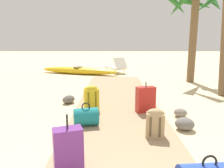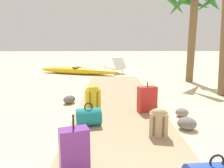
% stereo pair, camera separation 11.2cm
% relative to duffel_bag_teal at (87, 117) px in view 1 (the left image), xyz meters
% --- Properties ---
extents(ground_plane, '(60.00, 60.00, 0.00)m').
position_rel_duffel_bag_teal_xyz_m(ground_plane, '(0.62, 0.35, -0.25)').
color(ground_plane, beige).
extents(boardwalk, '(1.98, 9.12, 0.08)m').
position_rel_duffel_bag_teal_xyz_m(boardwalk, '(0.62, 1.27, -0.21)').
color(boardwalk, tan).
rests_on(boardwalk, ground).
extents(duffel_bag_teal, '(0.52, 0.43, 0.45)m').
position_rel_duffel_bag_teal_xyz_m(duffel_bag_teal, '(0.00, 0.00, 0.00)').
color(duffel_bag_teal, '#197A7F').
rests_on(duffel_bag_teal, boardwalk).
extents(backpack_yellow, '(0.37, 0.28, 0.58)m').
position_rel_duffel_bag_teal_xyz_m(backpack_yellow, '(0.02, 0.97, 0.13)').
color(backpack_yellow, gold).
rests_on(backpack_yellow, boardwalk).
extents(backpack_tan, '(0.33, 0.25, 0.49)m').
position_rel_duffel_bag_teal_xyz_m(backpack_tan, '(1.21, -0.53, 0.09)').
color(backpack_tan, tan).
rests_on(backpack_tan, boardwalk).
extents(suitcase_purple, '(0.39, 0.30, 0.75)m').
position_rel_duffel_bag_teal_xyz_m(suitcase_purple, '(-0.03, -1.60, 0.12)').
color(suitcase_purple, '#6B2D84').
rests_on(suitcase_purple, boardwalk).
extents(suitcase_red, '(0.46, 0.32, 0.68)m').
position_rel_duffel_bag_teal_xyz_m(suitcase_red, '(1.25, 0.86, 0.12)').
color(suitcase_red, red).
rests_on(suitcase_red, boardwalk).
extents(palm_tree_far_right, '(2.35, 2.45, 3.64)m').
position_rel_duffel_bag_teal_xyz_m(palm_tree_far_right, '(3.68, 5.03, 2.49)').
color(palm_tree_far_right, brown).
rests_on(palm_tree_far_right, ground).
extents(lounge_chair, '(1.20, 1.63, 0.81)m').
position_rel_duffel_bag_teal_xyz_m(lounge_chair, '(0.71, 7.66, 0.08)').
color(lounge_chair, white).
rests_on(lounge_chair, ground).
extents(kayak, '(4.07, 1.94, 0.36)m').
position_rel_duffel_bag_teal_xyz_m(kayak, '(-1.19, 7.24, -0.07)').
color(kayak, gold).
rests_on(kayak, ground).
extents(rock_left_far, '(0.42, 0.47, 0.21)m').
position_rel_duffel_bag_teal_xyz_m(rock_left_far, '(-0.68, 1.84, -0.14)').
color(rock_left_far, '#5B5651').
rests_on(rock_left_far, ground).
extents(rock_right_mid, '(0.49, 0.49, 0.24)m').
position_rel_duffel_bag_teal_xyz_m(rock_right_mid, '(1.87, -0.03, -0.13)').
color(rock_right_mid, slate).
rests_on(rock_right_mid, ground).
extents(rock_right_far, '(0.36, 0.34, 0.19)m').
position_rel_duffel_bag_teal_xyz_m(rock_right_far, '(2.01, 0.72, -0.16)').
color(rock_right_far, gray).
rests_on(rock_right_far, ground).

